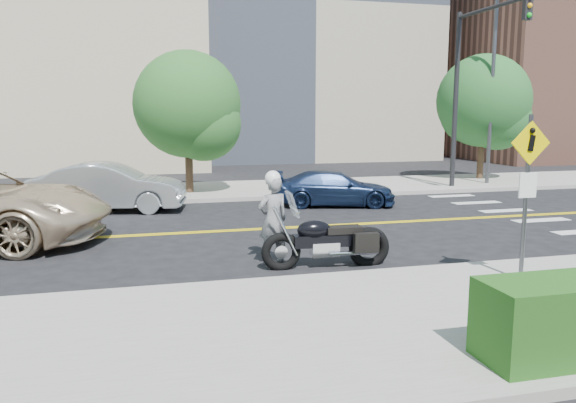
% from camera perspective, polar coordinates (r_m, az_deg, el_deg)
% --- Properties ---
extents(ground_plane, '(120.00, 120.00, 0.00)m').
position_cam_1_polar(ground_plane, '(15.41, -5.03, -2.93)').
color(ground_plane, black).
rests_on(ground_plane, ground).
extents(sidewalk_near, '(60.00, 5.00, 0.15)m').
position_cam_1_polar(sidewalk_near, '(8.36, 3.50, -12.78)').
color(sidewalk_near, '#9E9B91').
rests_on(sidewalk_near, ground_plane).
extents(sidewalk_far, '(60.00, 5.00, 0.15)m').
position_cam_1_polar(sidewalk_far, '(22.73, -8.09, 1.07)').
color(sidewalk_far, '#9E9B91').
rests_on(sidewalk_far, ground_plane).
extents(building_mid, '(18.00, 14.00, 20.00)m').
position_cam_1_polar(building_mid, '(42.74, -0.01, 18.19)').
color(building_mid, '#A39984').
rests_on(building_mid, ground_plane).
extents(building_right, '(14.00, 12.00, 12.00)m').
position_cam_1_polar(building_right, '(45.07, 25.39, 11.74)').
color(building_right, '#8C5947').
rests_on(building_right, ground_plane).
extents(lamp_post, '(0.16, 0.16, 8.00)m').
position_cam_1_polar(lamp_post, '(25.80, 20.01, 10.63)').
color(lamp_post, '#4C4C51').
rests_on(lamp_post, sidewalk_far).
extents(traffic_light, '(0.28, 4.50, 7.00)m').
position_cam_1_polar(traffic_light, '(23.55, 17.95, 12.22)').
color(traffic_light, black).
rests_on(traffic_light, sidewalk_far).
extents(pedestrian_sign, '(0.78, 0.08, 3.00)m').
position_cam_1_polar(pedestrian_sign, '(10.89, 23.14, 1.87)').
color(pedestrian_sign, '#4C4C51').
rests_on(pedestrian_sign, sidewalk_near).
extents(motorcyclist, '(0.76, 0.59, 1.98)m').
position_cam_1_polar(motorcyclist, '(11.88, -1.54, -1.61)').
color(motorcyclist, '#AEAFB3').
rests_on(motorcyclist, ground).
extents(motorcycle, '(2.67, 0.92, 1.60)m').
position_cam_1_polar(motorcycle, '(11.61, 4.02, -2.82)').
color(motorcycle, black).
rests_on(motorcycle, ground).
extents(parked_car_silver, '(5.00, 2.47, 1.58)m').
position_cam_1_polar(parked_car_silver, '(19.10, -17.69, 1.39)').
color(parked_car_silver, '#A0A4A8').
rests_on(parked_car_silver, ground).
extents(parked_car_blue, '(4.41, 2.62, 1.20)m').
position_cam_1_polar(parked_car_blue, '(19.38, 4.74, 1.33)').
color(parked_car_blue, '#182749').
rests_on(parked_car_blue, ground).
extents(tree_far_a, '(4.03, 4.03, 5.50)m').
position_cam_1_polar(tree_far_a, '(21.77, -10.18, 9.67)').
color(tree_far_a, '#382619').
rests_on(tree_far_a, ground).
extents(tree_far_b, '(4.21, 4.21, 5.83)m').
position_cam_1_polar(tree_far_b, '(27.54, 19.25, 9.62)').
color(tree_far_b, '#382619').
rests_on(tree_far_b, ground).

